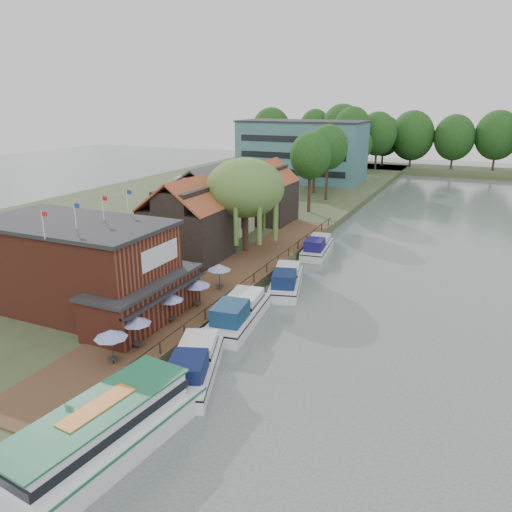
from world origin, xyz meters
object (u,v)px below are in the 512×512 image
at_px(pub, 95,269).
at_px(swan, 144,431).
at_px(cruiser_2, 286,278).
at_px(cruiser_3, 317,245).
at_px(willow, 245,206).
at_px(umbrella_1, 137,332).
at_px(cruiser_0, 194,361).
at_px(cottage_c, 266,191).
at_px(umbrella_2, 170,308).
at_px(umbrella_4, 219,277).
at_px(cruiser_1, 238,310).
at_px(umbrella_3, 197,293).
at_px(cottage_b, 209,201).
at_px(hotel_block, 302,151).
at_px(umbrella_0, 112,347).
at_px(cottage_a, 186,220).
at_px(tour_boat, 89,440).

height_order(pub, swan, pub).
height_order(cruiser_2, cruiser_3, cruiser_2).
distance_m(willow, swan, 31.96).
distance_m(umbrella_1, cruiser_0, 4.60).
distance_m(cruiser_2, cruiser_3, 12.20).
height_order(cottage_c, cruiser_3, cottage_c).
height_order(umbrella_2, cruiser_3, umbrella_2).
relative_size(umbrella_4, cruiser_1, 0.23).
height_order(cottage_c, willow, willow).
height_order(willow, umbrella_3, willow).
distance_m(pub, swan, 16.33).
relative_size(cottage_b, cruiser_0, 0.99).
distance_m(cottage_c, umbrella_3, 31.03).
height_order(cottage_b, cottage_c, same).
bearing_deg(cottage_c, cruiser_1, -70.69).
relative_size(cottage_c, umbrella_1, 3.58).
bearing_deg(umbrella_3, hotel_block, 102.46).
bearing_deg(umbrella_1, pub, 149.97).
relative_size(umbrella_1, umbrella_3, 1.00).
bearing_deg(willow, umbrella_0, -83.11).
bearing_deg(umbrella_0, pub, 136.58).
xyz_separation_m(hotel_block, umbrella_1, (14.86, -74.97, -4.86)).
height_order(pub, cruiser_3, pub).
relative_size(umbrella_1, cruiser_0, 0.24).
height_order(umbrella_0, cruiser_2, umbrella_0).
bearing_deg(cruiser_2, cruiser_3, 78.39).
relative_size(umbrella_0, cruiser_1, 0.23).
bearing_deg(cruiser_3, umbrella_3, -105.43).
distance_m(cruiser_0, swan, 6.35).
height_order(cottage_a, cruiser_1, cottage_a).
bearing_deg(umbrella_0, cruiser_2, 77.59).
xyz_separation_m(cruiser_0, swan, (0.59, -6.25, -0.96)).
distance_m(hotel_block, cruiser_3, 49.38).
xyz_separation_m(umbrella_0, umbrella_3, (0.16, 10.20, 0.00)).
bearing_deg(cottage_b, cruiser_1, -55.09).
relative_size(umbrella_4, cruiser_3, 0.26).
relative_size(cottage_a, umbrella_0, 3.62).
distance_m(cottage_a, umbrella_4, 10.69).
height_order(pub, tour_boat, pub).
bearing_deg(pub, umbrella_0, -43.42).
relative_size(pub, cruiser_0, 2.05).
height_order(umbrella_4, cruiser_0, umbrella_4).
height_order(hotel_block, cruiser_2, hotel_block).
bearing_deg(willow, cruiser_2, -41.65).
distance_m(umbrella_0, tour_boat, 8.28).
bearing_deg(cottage_c, umbrella_3, -77.21).
distance_m(cottage_a, umbrella_3, 13.93).
bearing_deg(pub, cruiser_0, -19.46).
xyz_separation_m(umbrella_3, cruiser_1, (3.52, 0.55, -1.04)).
xyz_separation_m(umbrella_4, swan, (5.28, -18.37, -2.07)).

